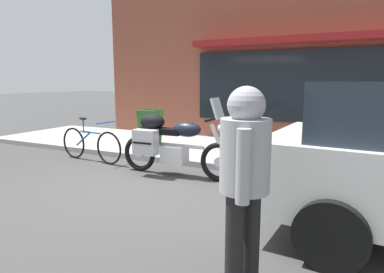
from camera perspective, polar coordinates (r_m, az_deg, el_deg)
The scene contains 5 objects.
ground_plane at distance 5.66m, azimuth -8.14°, elevation -7.91°, with size 80.00×80.00×0.00m, color #3A3A3A.
touring_motorcycle at distance 5.92m, azimuth -3.82°, elevation -0.95°, with size 2.27×0.69×1.41m.
parked_bicycle at distance 7.35m, azimuth -17.00°, elevation -1.21°, with size 1.75×0.48×0.93m.
pedestrian_walking at distance 2.54m, azimuth 8.97°, elevation -5.26°, with size 0.46×0.55×1.64m.
sandwich_board_sign at distance 8.32m, azimuth -7.15°, elevation 1.59°, with size 0.55×0.40×0.86m.
Camera 1 is at (3.08, -4.44, 1.68)m, focal length 31.18 mm.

